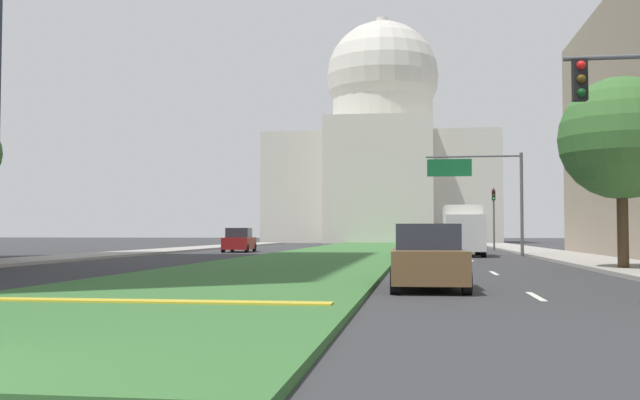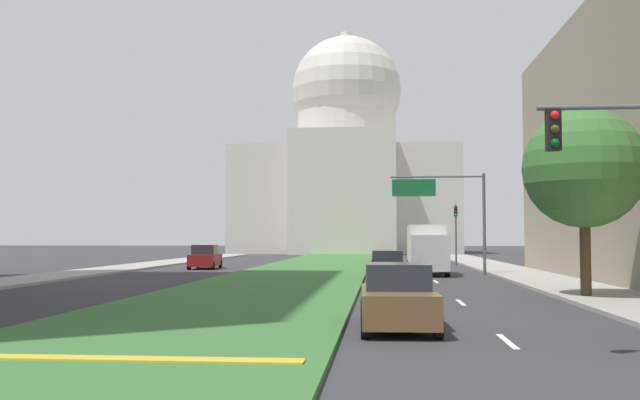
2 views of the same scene
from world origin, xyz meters
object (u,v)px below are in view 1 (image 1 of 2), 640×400
at_px(sedan_lead_stopped, 427,258).
at_px(sedan_midblock, 422,245).
at_px(overhead_guide_sign, 484,182).
at_px(street_tree_right_mid, 621,139).
at_px(box_truck_delivery, 463,229).
at_px(traffic_light_far_right, 494,211).
at_px(capitol_building, 382,154).
at_px(sedan_distant, 239,241).

xyz_separation_m(sedan_lead_stopped, sedan_midblock, (-0.07, 20.35, -0.02)).
relative_size(overhead_guide_sign, street_tree_right_mid, 0.86).
bearing_deg(sedan_midblock, street_tree_right_mid, -54.73).
distance_m(sedan_lead_stopped, box_truck_delivery, 26.91).
bearing_deg(street_tree_right_mid, traffic_light_far_right, 92.85).
relative_size(capitol_building, overhead_guide_sign, 5.22).
bearing_deg(sedan_lead_stopped, overhead_guide_sign, 81.83).
xyz_separation_m(capitol_building, sedan_distant, (-8.09, -54.17, -12.36)).
relative_size(traffic_light_far_right, overhead_guide_sign, 0.80).
distance_m(sedan_midblock, box_truck_delivery, 6.98).
bearing_deg(traffic_light_far_right, sedan_midblock, -105.38).
distance_m(capitol_building, street_tree_right_mid, 79.93).
height_order(overhead_guide_sign, sedan_lead_stopped, overhead_guide_sign).
bearing_deg(traffic_light_far_right, box_truck_delivery, -102.59).
distance_m(street_tree_right_mid, sedan_distant, 32.58).
xyz_separation_m(traffic_light_far_right, box_truck_delivery, (-3.44, -15.39, -1.64)).
bearing_deg(overhead_guide_sign, capitol_building, 98.87).
xyz_separation_m(overhead_guide_sign, sedan_midblock, (-3.92, -6.47, -3.88)).
relative_size(sedan_lead_stopped, box_truck_delivery, 0.71).
bearing_deg(capitol_building, sedan_midblock, -85.24).
height_order(traffic_light_far_right, sedan_midblock, traffic_light_far_right).
xyz_separation_m(sedan_midblock, sedan_distant, (-13.72, 13.46, 0.06)).
relative_size(capitol_building, traffic_light_far_right, 6.53).
bearing_deg(sedan_midblock, capitol_building, 94.76).
relative_size(sedan_lead_stopped, sedan_distant, 1.01).
bearing_deg(capitol_building, traffic_light_far_right, -75.75).
distance_m(overhead_guide_sign, street_tree_right_mid, 17.65).
relative_size(overhead_guide_sign, sedan_midblock, 1.42).
distance_m(overhead_guide_sign, box_truck_delivery, 3.28).
xyz_separation_m(street_tree_right_mid, sedan_lead_stopped, (-7.56, -9.57, -4.33)).
bearing_deg(street_tree_right_mid, box_truck_delivery, 106.40).
height_order(capitol_building, box_truck_delivery, capitol_building).
bearing_deg(overhead_guide_sign, sedan_midblock, -121.20).
height_order(sedan_midblock, box_truck_delivery, box_truck_delivery).
bearing_deg(capitol_building, box_truck_delivery, -82.38).
distance_m(street_tree_right_mid, box_truck_delivery, 18.27).
height_order(capitol_building, sedan_lead_stopped, capitol_building).
distance_m(overhead_guide_sign, sedan_midblock, 8.50).
bearing_deg(street_tree_right_mid, sedan_lead_stopped, -128.30).
bearing_deg(overhead_guide_sign, box_truck_delivery, -178.34).
xyz_separation_m(traffic_light_far_right, overhead_guide_sign, (-2.08, -15.35, 1.35)).
distance_m(capitol_building, sedan_distant, 56.15).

